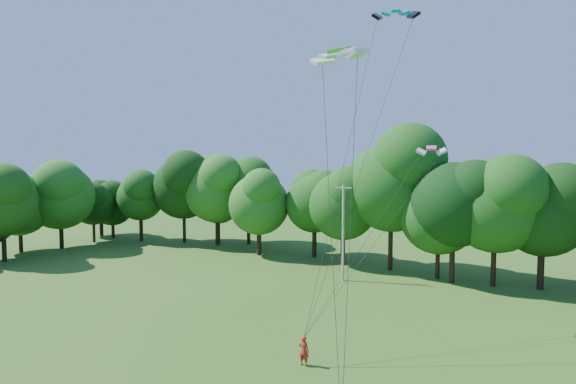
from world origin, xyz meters
The scene contains 8 objects.
utility_pole centered at (-4.20, 28.11, 4.50)m, with size 1.74×0.38×8.78m.
kite_flyer_left centered at (0.88, 11.02, 0.80)m, with size 0.59×0.38×1.60m, color #AE2916.
kite_teal centered at (3.60, 17.43, 19.92)m, with size 2.89×2.05×0.62m.
kite_green centered at (3.74, 8.90, 15.73)m, with size 2.72×1.79×0.46m.
kite_pink centered at (5.17, 20.60, 11.76)m, with size 2.05×1.30×0.37m.
tree_back_west centered at (-26.02, 37.22, 6.24)m, with size 6.87×6.87×9.99m.
tree_back_center centered at (4.60, 32.38, 7.63)m, with size 8.40×8.40×12.22m.
tree_flank_west centered at (-39.28, 16.76, 7.05)m, with size 7.76×7.76×11.29m.
Camera 1 is at (11.84, -9.56, 10.80)m, focal length 28.00 mm.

